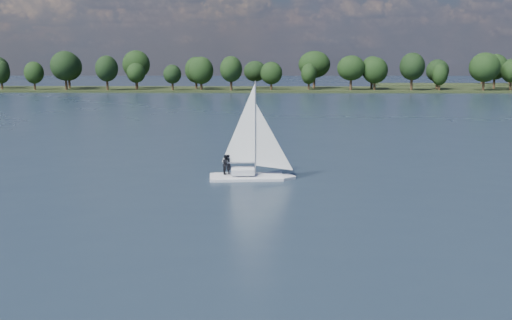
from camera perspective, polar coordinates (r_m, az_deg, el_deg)
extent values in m
plane|color=#233342|center=(117.63, 1.59, 4.33)|extent=(700.00, 700.00, 0.00)
cube|color=black|center=(229.37, 1.56, 6.99)|extent=(660.00, 40.00, 1.50)
cube|color=silver|center=(54.84, -0.76, -1.99)|extent=(7.68, 2.81, 0.88)
cube|color=silver|center=(54.67, -0.76, -1.08)|extent=(2.33, 1.53, 0.55)
cylinder|color=#B6B5BD|center=(54.04, -0.77, 3.24)|extent=(0.13, 0.13, 8.84)
imported|color=black|center=(54.85, -2.72, -0.40)|extent=(0.50, 0.72, 1.91)
imported|color=black|center=(54.59, -2.99, -0.45)|extent=(0.79, 0.98, 1.91)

